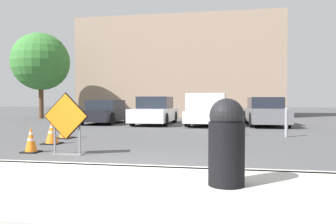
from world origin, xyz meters
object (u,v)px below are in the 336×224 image
(road_closed_sign, at_px, (66,121))
(parked_car_nearest, at_px, (105,112))
(bollard_nearest, at_px, (229,123))
(bollard_second, at_px, (286,122))
(traffic_cone_second, at_px, (52,133))
(parked_car_third, at_px, (265,112))
(trash_bin, at_px, (226,141))
(traffic_cone_nearest, at_px, (31,140))
(parked_car_second, at_px, (155,112))
(traffic_cone_third, at_px, (65,127))
(pickup_truck, at_px, (208,111))

(road_closed_sign, bearing_deg, parked_car_nearest, 106.08)
(bollard_nearest, xyz_separation_m, bollard_second, (1.96, 0.00, 0.07))
(traffic_cone_second, relative_size, parked_car_third, 0.15)
(trash_bin, bearing_deg, bollard_second, 74.60)
(traffic_cone_nearest, height_order, parked_car_second, parked_car_second)
(trash_bin, bearing_deg, bollard_nearest, 89.16)
(bollard_second, bearing_deg, parked_car_nearest, 148.07)
(trash_bin, bearing_deg, traffic_cone_third, 132.64)
(pickup_truck, height_order, parked_car_third, pickup_truck)
(traffic_cone_second, height_order, parked_car_second, parked_car_second)
(bollard_second, bearing_deg, bollard_nearest, 180.00)
(traffic_cone_second, bearing_deg, traffic_cone_nearest, -78.25)
(parked_car_second, distance_m, pickup_truck, 2.86)
(bollard_nearest, bearing_deg, trash_bin, -90.84)
(parked_car_second, bearing_deg, pickup_truck, 177.88)
(parked_car_second, bearing_deg, parked_car_nearest, -2.47)
(parked_car_second, distance_m, bollard_nearest, 6.54)
(road_closed_sign, bearing_deg, trash_bin, -35.86)
(traffic_cone_nearest, relative_size, bollard_nearest, 0.72)
(parked_car_nearest, bearing_deg, road_closed_sign, 108.16)
(parked_car_second, xyz_separation_m, pickup_truck, (2.85, -0.14, 0.05))
(road_closed_sign, distance_m, traffic_cone_third, 3.59)
(traffic_cone_nearest, bearing_deg, parked_car_second, 84.65)
(traffic_cone_second, xyz_separation_m, bollard_second, (7.08, 3.12, 0.21))
(trash_bin, height_order, bollard_nearest, trash_bin)
(trash_bin, bearing_deg, parked_car_nearest, 117.15)
(traffic_cone_nearest, height_order, parked_car_third, parked_car_third)
(traffic_cone_second, height_order, parked_car_third, parked_car_third)
(traffic_cone_second, height_order, bollard_second, bollard_second)
(pickup_truck, xyz_separation_m, bollard_nearest, (1.02, -5.13, -0.26))
(parked_car_third, distance_m, bollard_nearest, 5.62)
(traffic_cone_third, height_order, bollard_nearest, bollard_nearest)
(traffic_cone_nearest, relative_size, parked_car_nearest, 0.16)
(traffic_cone_third, xyz_separation_m, parked_car_nearest, (-1.28, 7.12, 0.22))
(traffic_cone_third, height_order, parked_car_second, parked_car_second)
(road_closed_sign, xyz_separation_m, parked_car_third, (5.63, 10.16, -0.11))
(pickup_truck, bearing_deg, traffic_cone_third, 58.79)
(road_closed_sign, bearing_deg, traffic_cone_third, 118.01)
(parked_car_nearest, relative_size, bollard_nearest, 4.60)
(parked_car_nearest, distance_m, parked_car_second, 2.87)
(road_closed_sign, xyz_separation_m, bollard_second, (5.74, 4.86, -0.25))
(bollard_nearest, bearing_deg, traffic_cone_third, -162.67)
(traffic_cone_second, height_order, trash_bin, trash_bin)
(parked_car_nearest, distance_m, bollard_second, 10.25)
(parked_car_nearest, bearing_deg, pickup_truck, 179.12)
(traffic_cone_nearest, distance_m, trash_bin, 5.51)
(parked_car_second, height_order, parked_car_third, parked_car_second)
(traffic_cone_nearest, distance_m, parked_car_second, 9.97)
(traffic_cone_second, relative_size, bollard_second, 0.67)
(traffic_cone_second, height_order, traffic_cone_third, traffic_cone_third)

